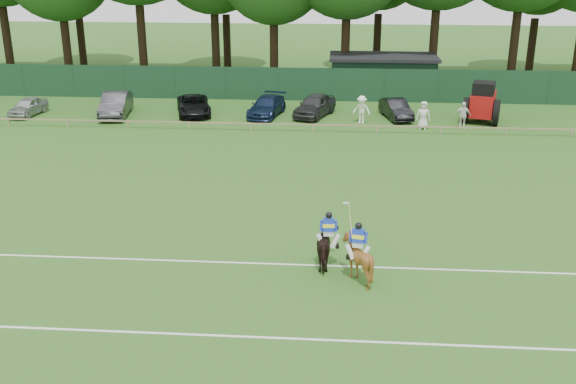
# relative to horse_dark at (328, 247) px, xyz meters

# --- Properties ---
(ground) EXTENTS (160.00, 160.00, 0.00)m
(ground) POSITION_rel_horse_dark_xyz_m (-2.27, 1.01, -0.79)
(ground) COLOR #1E4C14
(ground) RESTS_ON ground
(horse_dark) EXTENTS (0.95, 1.91, 1.57)m
(horse_dark) POSITION_rel_horse_dark_xyz_m (0.00, 0.00, 0.00)
(horse_dark) COLOR black
(horse_dark) RESTS_ON ground
(horse_chestnut) EXTENTS (1.55, 1.68, 1.63)m
(horse_chestnut) POSITION_rel_horse_dark_xyz_m (1.05, -1.01, 0.03)
(horse_chestnut) COLOR brown
(horse_chestnut) RESTS_ON ground
(sedan_silver) EXTENTS (1.84, 3.74, 1.23)m
(sedan_silver) POSITION_rel_horse_dark_xyz_m (-21.24, 21.91, -0.17)
(sedan_silver) COLOR #AFB3B5
(sedan_silver) RESTS_ON ground
(sedan_grey) EXTENTS (2.37, 5.06, 1.61)m
(sedan_grey) POSITION_rel_horse_dark_xyz_m (-15.07, 22.19, 0.02)
(sedan_grey) COLOR #2E2E31
(sedan_grey) RESTS_ON ground
(suv_black) EXTENTS (3.31, 5.11, 1.31)m
(suv_black) POSITION_rel_horse_dark_xyz_m (-9.79, 23.00, -0.13)
(suv_black) COLOR black
(suv_black) RESTS_ON ground
(sedan_navy) EXTENTS (2.69, 4.81, 1.32)m
(sedan_navy) POSITION_rel_horse_dark_xyz_m (-4.66, 23.03, -0.13)
(sedan_navy) COLOR #13213D
(sedan_navy) RESTS_ON ground
(hatch_grey) EXTENTS (3.23, 4.80, 1.52)m
(hatch_grey) POSITION_rel_horse_dark_xyz_m (-1.34, 23.13, -0.03)
(hatch_grey) COLOR #2D2E30
(hatch_grey) RESTS_ON ground
(estate_black) EXTENTS (2.26, 4.14, 1.29)m
(estate_black) POSITION_rel_horse_dark_xyz_m (4.21, 22.94, -0.14)
(estate_black) COLOR black
(estate_black) RESTS_ON ground
(spectator_left) EXTENTS (1.32, 0.95, 1.83)m
(spectator_left) POSITION_rel_horse_dark_xyz_m (1.82, 21.46, 0.13)
(spectator_left) COLOR white
(spectator_left) RESTS_ON ground
(spectator_mid) EXTENTS (1.04, 0.44, 1.77)m
(spectator_mid) POSITION_rel_horse_dark_xyz_m (8.26, 20.43, 0.10)
(spectator_mid) COLOR white
(spectator_mid) RESTS_ON ground
(spectator_right) EXTENTS (0.94, 0.67, 1.81)m
(spectator_right) POSITION_rel_horse_dark_xyz_m (5.73, 20.21, 0.12)
(spectator_right) COLOR silver
(spectator_right) RESTS_ON ground
(rider_dark) EXTENTS (0.94, 0.39, 1.41)m
(rider_dark) POSITION_rel_horse_dark_xyz_m (0.00, -0.01, 0.72)
(rider_dark) COLOR silver
(rider_dark) RESTS_ON ground
(rider_chestnut) EXTENTS (0.93, 0.66, 2.05)m
(rider_chestnut) POSITION_rel_horse_dark_xyz_m (1.04, -1.02, 0.77)
(rider_chestnut) COLOR silver
(rider_chestnut) RESTS_ON ground
(polo_ball) EXTENTS (0.09, 0.09, 0.09)m
(polo_ball) POSITION_rel_horse_dark_xyz_m (1.49, 0.16, -0.74)
(polo_ball) COLOR silver
(polo_ball) RESTS_ON ground
(pitch_lines) EXTENTS (60.00, 5.10, 0.01)m
(pitch_lines) POSITION_rel_horse_dark_xyz_m (-2.27, -2.49, -0.78)
(pitch_lines) COLOR silver
(pitch_lines) RESTS_ON ground
(pitch_rail) EXTENTS (62.10, 0.10, 0.50)m
(pitch_rail) POSITION_rel_horse_dark_xyz_m (-2.27, 19.01, -0.34)
(pitch_rail) COLOR #997F5B
(pitch_rail) RESTS_ON ground
(perimeter_fence) EXTENTS (92.08, 0.08, 2.50)m
(perimeter_fence) POSITION_rel_horse_dark_xyz_m (-2.27, 28.01, 0.46)
(perimeter_fence) COLOR #14351E
(perimeter_fence) RESTS_ON ground
(utility_shed) EXTENTS (8.40, 4.40, 3.04)m
(utility_shed) POSITION_rel_horse_dark_xyz_m (3.73, 31.01, 0.75)
(utility_shed) COLOR #14331E
(utility_shed) RESTS_ON ground
(tree_row) EXTENTS (96.00, 12.00, 21.00)m
(tree_row) POSITION_rel_horse_dark_xyz_m (-0.27, 36.01, -0.79)
(tree_row) COLOR #26561C
(tree_row) RESTS_ON ground
(tractor) EXTENTS (2.98, 3.72, 2.73)m
(tractor) POSITION_rel_horse_dark_xyz_m (9.85, 22.34, 0.51)
(tractor) COLOR #9B0E0E
(tractor) RESTS_ON ground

